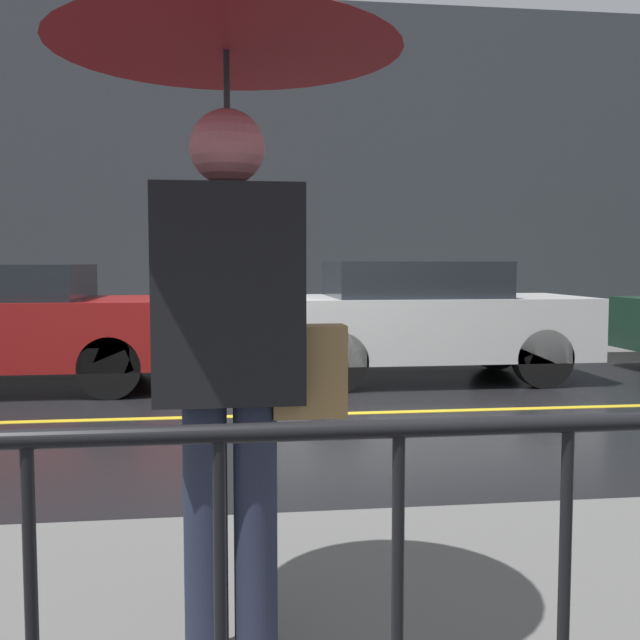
% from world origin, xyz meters
% --- Properties ---
extents(ground_plane, '(80.00, 80.00, 0.00)m').
position_xyz_m(ground_plane, '(0.00, 0.00, 0.00)').
color(ground_plane, black).
extents(sidewalk_far, '(28.00, 1.87, 0.15)m').
position_xyz_m(sidewalk_far, '(0.00, 4.16, 0.07)').
color(sidewalk_far, '#60605E').
rests_on(sidewalk_far, ground_plane).
extents(lane_marking, '(25.20, 0.12, 0.01)m').
position_xyz_m(lane_marking, '(0.00, 0.00, 0.00)').
color(lane_marking, gold).
rests_on(lane_marking, ground_plane).
extents(building_storefront, '(28.00, 0.30, 5.65)m').
position_xyz_m(building_storefront, '(0.00, 5.24, 2.82)').
color(building_storefront, '#383D42').
rests_on(building_storefront, ground_plane).
extents(pedestrian, '(1.11, 1.11, 2.22)m').
position_xyz_m(pedestrian, '(-0.80, -4.64, 1.90)').
color(pedestrian, '#23283D').
rests_on(pedestrian, sidewalk_near).
extents(car_white, '(3.92, 1.75, 1.47)m').
position_xyz_m(car_white, '(1.64, 1.97, 0.77)').
color(car_white, silver).
rests_on(car_white, ground_plane).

